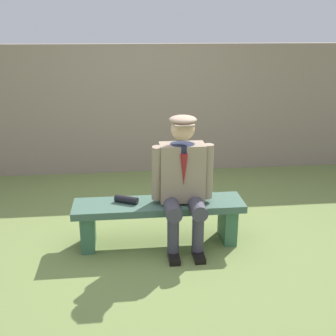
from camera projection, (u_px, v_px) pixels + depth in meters
name	position (u px, v px, depth m)	size (l,w,h in m)	color
ground_plane	(159.00, 242.00, 4.20)	(30.00, 30.00, 0.00)	olive
bench	(159.00, 214.00, 4.09)	(1.66, 0.40, 0.44)	#3F5E4E
seated_man	(183.00, 178.00, 3.93)	(0.60, 0.57, 1.30)	gray
rolled_magazine	(126.00, 199.00, 4.03)	(0.07, 0.07, 0.23)	black
stadium_wall	(145.00, 109.00, 6.08)	(12.00, 0.24, 1.84)	gray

